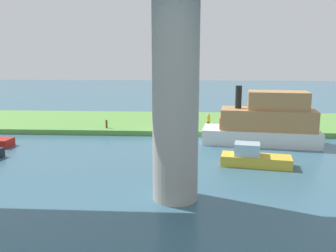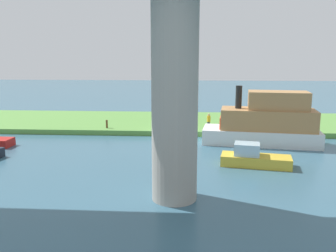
{
  "view_description": "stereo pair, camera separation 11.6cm",
  "coord_description": "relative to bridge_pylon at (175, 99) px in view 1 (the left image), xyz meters",
  "views": [
    {
      "loc": [
        -1.66,
        32.96,
        7.53
      ],
      "look_at": [
        0.03,
        5.0,
        2.0
      ],
      "focal_mm": 37.94,
      "sensor_mm": 36.0,
      "label": 1
    },
    {
      "loc": [
        -1.78,
        32.95,
        7.53
      ],
      "look_at": [
        0.03,
        5.0,
        2.0
      ],
      "focal_mm": 37.94,
      "sensor_mm": 36.0,
      "label": 2
    }
  ],
  "objects": [
    {
      "name": "ground_plane",
      "position": [
        0.96,
        -14.98,
        -5.41
      ],
      "size": [
        160.0,
        160.0,
        0.0
      ],
      "primitive_type": "plane",
      "color": "#386075"
    },
    {
      "name": "grassy_bank",
      "position": [
        0.96,
        -20.98,
        -5.16
      ],
      "size": [
        80.0,
        12.0,
        0.5
      ],
      "primitive_type": "cube",
      "color": "#5B9342",
      "rests_on": "ground"
    },
    {
      "name": "bridge_pylon",
      "position": [
        0.0,
        0.0,
        0.0
      ],
      "size": [
        2.39,
        2.39,
        10.81
      ],
      "primitive_type": "cylinder",
      "color": "#9E998E",
      "rests_on": "ground"
    },
    {
      "name": "person_on_bank",
      "position": [
        -2.65,
        -17.27,
        -4.2
      ],
      "size": [
        0.44,
        0.44,
        1.39
      ],
      "color": "#2D334C",
      "rests_on": "grassy_bank"
    },
    {
      "name": "mooring_post",
      "position": [
        7.48,
        -16.17,
        -4.5
      ],
      "size": [
        0.2,
        0.2,
        0.81
      ],
      "primitive_type": "cylinder",
      "color": "brown",
      "rests_on": "grassy_bank"
    },
    {
      "name": "motorboat_red",
      "position": [
        -7.26,
        -12.59,
        -3.54
      ],
      "size": [
        10.21,
        4.52,
        5.04
      ],
      "color": "white",
      "rests_on": "ground"
    },
    {
      "name": "riverboat_paddlewheel",
      "position": [
        -5.24,
        -6.16,
        -4.84
      ],
      "size": [
        4.98,
        2.5,
        1.59
      ],
      "color": "gold",
      "rests_on": "ground"
    }
  ]
}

